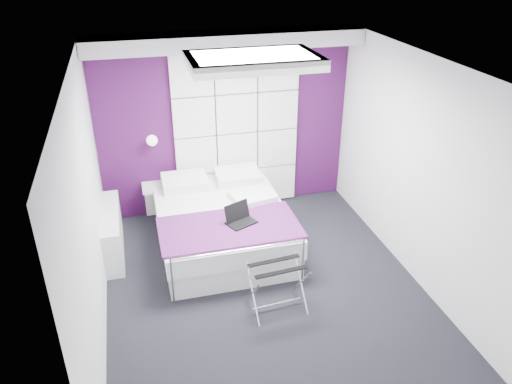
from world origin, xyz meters
TOP-DOWN VIEW (x-y plane):
  - floor at (0.00, 0.00)m, footprint 4.40×4.40m
  - ceiling at (0.00, 0.00)m, footprint 4.40×4.40m
  - wall_back at (0.00, 2.20)m, footprint 3.60×0.00m
  - wall_left at (-1.80, 0.00)m, footprint 0.00×4.40m
  - wall_right at (1.80, 0.00)m, footprint 0.00×4.40m
  - accent_wall at (0.00, 2.19)m, footprint 3.58×0.02m
  - soffit at (0.00, 1.95)m, footprint 3.58×0.50m
  - headboard at (0.15, 2.14)m, footprint 1.80×0.08m
  - skylight at (0.00, 0.60)m, footprint 1.36×0.86m
  - wall_lamp at (-1.05, 2.06)m, footprint 0.15×0.15m
  - radiator at (-1.69, 1.30)m, footprint 0.22×1.20m
  - bed at (-0.30, 1.12)m, footprint 1.69×2.03m
  - nightstand at (-1.04, 2.02)m, footprint 0.42×0.33m
  - luggage_rack at (0.04, -0.29)m, footprint 0.58×0.43m
  - laptop at (-0.14, 0.70)m, footprint 0.34×0.24m

SIDE VIEW (x-z plane):
  - floor at x=0.00m, z-range 0.00..0.00m
  - luggage_rack at x=0.04m, z-range 0.00..0.58m
  - radiator at x=-1.69m, z-range 0.00..0.60m
  - bed at x=-0.30m, z-range -0.06..0.66m
  - nightstand at x=-1.04m, z-range 0.49..0.54m
  - laptop at x=-0.14m, z-range 0.51..0.75m
  - headboard at x=0.15m, z-range 0.02..2.32m
  - wall_lamp at x=-1.05m, z-range 1.15..1.29m
  - wall_left at x=-1.80m, z-range -0.90..3.50m
  - wall_right at x=1.80m, z-range -0.90..3.50m
  - accent_wall at x=0.00m, z-range 0.01..2.59m
  - wall_back at x=0.00m, z-range -0.50..3.10m
  - soffit at x=0.00m, z-range 2.40..2.60m
  - skylight at x=0.00m, z-range 2.49..2.61m
  - ceiling at x=0.00m, z-range 2.60..2.60m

